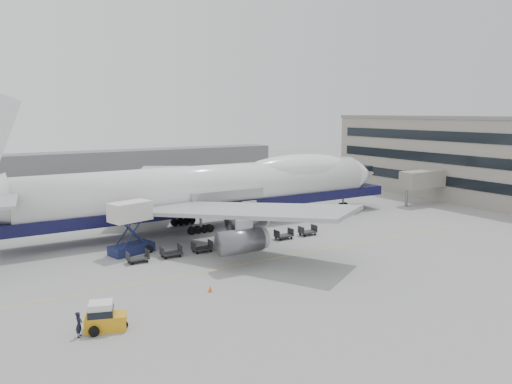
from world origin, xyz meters
TOP-DOWN VIEW (x-y plane):
  - ground at (0.00, 0.00)m, footprint 260.00×260.00m
  - apron_line at (0.00, -6.00)m, footprint 60.00×0.15m
  - terminal at (51.92, 0.04)m, footprint 24.20×70.40m
  - hangar at (-10.00, 70.00)m, footprint 110.00×8.00m
  - airliner at (0.64, 12.00)m, footprint 67.00×55.30m
  - catering_truck at (-14.05, 4.52)m, footprint 5.44×4.32m
  - baggage_tug at (-22.31, -14.70)m, footprint 3.37×2.51m
  - ground_worker at (-24.19, -14.94)m, footprint 0.74×0.83m
  - traffic_cone at (-11.88, -11.68)m, footprint 0.42×0.42m
  - dolly_0 at (-14.61, 0.58)m, footprint 2.30×1.35m
  - dolly_1 at (-10.72, 0.58)m, footprint 2.30×1.35m
  - dolly_2 at (-6.83, 0.58)m, footprint 2.30×1.35m
  - dolly_3 at (-2.94, 0.58)m, footprint 2.30×1.35m
  - dolly_4 at (0.96, 0.58)m, footprint 2.30×1.35m
  - dolly_5 at (4.85, 0.58)m, footprint 2.30×1.35m
  - dolly_6 at (8.74, 0.58)m, footprint 2.30×1.35m

SIDE VIEW (x-z plane):
  - ground at x=0.00m, z-range 0.00..0.00m
  - apron_line at x=0.00m, z-range 0.00..0.01m
  - traffic_cone at x=-11.88m, z-range -0.02..0.60m
  - dolly_0 at x=-14.61m, z-range -0.12..1.18m
  - dolly_1 at x=-10.72m, z-range -0.12..1.18m
  - dolly_2 at x=-6.83m, z-range -0.12..1.18m
  - dolly_3 at x=-2.94m, z-range -0.12..1.18m
  - dolly_4 at x=0.96m, z-range -0.12..1.18m
  - dolly_5 at x=4.85m, z-range -0.12..1.18m
  - dolly_6 at x=8.74m, z-range -0.12..1.18m
  - ground_worker at x=-24.19m, z-range 0.00..1.91m
  - baggage_tug at x=-22.31m, z-range -0.12..2.08m
  - catering_truck at x=-14.05m, z-range 0.39..6.49m
  - hangar at x=-10.00m, z-range 0.00..7.00m
  - airliner at x=0.64m, z-range -4.37..15.61m
  - terminal at x=51.92m, z-range -0.01..15.59m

